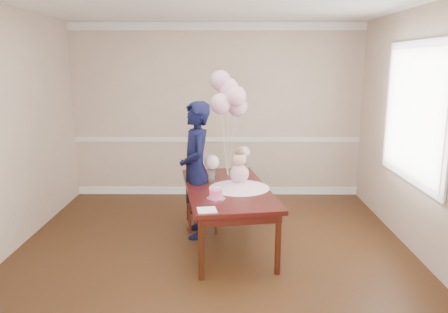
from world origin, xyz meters
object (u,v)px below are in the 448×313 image
Objects in this scene: woman at (196,170)px; dining_chair_seat at (205,198)px; birthday_cake at (216,194)px; dining_table_top at (227,189)px.

dining_chair_seat is at bearing 141.61° from woman.
birthday_cake is 0.08× the size of woman.
dining_chair_seat is at bearing 100.28° from birthday_cake.
birthday_cake is at bearing -72.91° from dining_chair_seat.
birthday_cake is 0.74m from woman.
birthday_cake is (-0.12, -0.44, 0.08)m from dining_table_top.
birthday_cake is at bearing -113.96° from dining_table_top.
dining_table_top reaches higher than dining_chair_seat.
birthday_cake is at bearing 8.25° from woman.
dining_table_top is 4.49× the size of dining_chair_seat.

